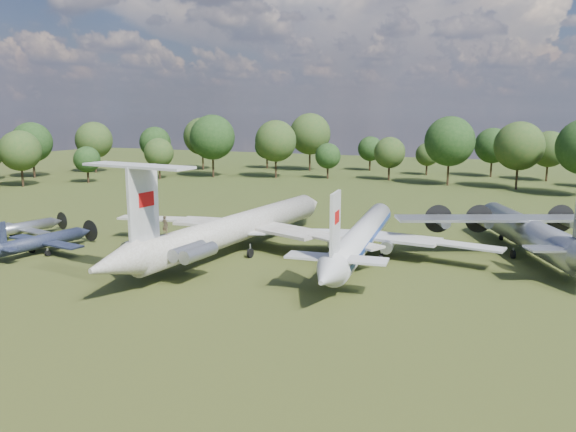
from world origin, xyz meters
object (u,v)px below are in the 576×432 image
at_px(small_prop_west, 42,244).
at_px(small_prop_northwest, 19,231).
at_px(il62_airliner, 239,233).
at_px(tu104_jet, 361,241).
at_px(person_on_il62, 165,225).
at_px(an12_transport, 530,238).

xyz_separation_m(small_prop_west, small_prop_northwest, (-9.46, 5.12, -0.12)).
height_order(il62_airliner, small_prop_west, il62_airliner).
height_order(tu104_jet, person_on_il62, person_on_il62).
height_order(il62_airliner, tu104_jet, il62_airliner).
relative_size(il62_airliner, an12_transport, 1.39).
distance_m(small_prop_northwest, person_on_il62, 30.81).
relative_size(tu104_jet, small_prop_northwest, 2.87).
bearing_deg(small_prop_west, person_on_il62, 0.59).
bearing_deg(small_prop_northwest, person_on_il62, -2.25).
height_order(an12_transport, small_prop_west, an12_transport).
relative_size(il62_airliner, small_prop_northwest, 3.32).
relative_size(an12_transport, small_prop_west, 2.14).
bearing_deg(tu104_jet, small_prop_northwest, -176.08).
xyz_separation_m(an12_transport, small_prop_northwest, (-63.26, -16.61, -1.21)).
bearing_deg(il62_airliner, person_on_il62, -90.00).
relative_size(an12_transport, small_prop_northwest, 2.39).
xyz_separation_m(an12_transport, small_prop_west, (-53.79, -21.73, -1.09)).
relative_size(il62_airliner, person_on_il62, 24.73).
distance_m(an12_transport, small_prop_northwest, 65.41).
bearing_deg(person_on_il62, tu104_jet, -128.45).
xyz_separation_m(il62_airliner, person_on_il62, (-1.30, -13.14, 3.33)).
distance_m(il62_airliner, person_on_il62, 13.61).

